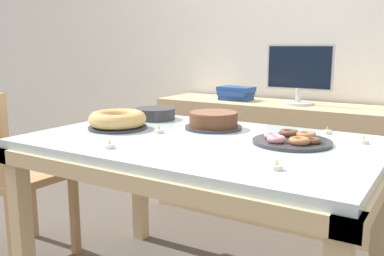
# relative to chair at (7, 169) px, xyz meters

# --- Properties ---
(wall_back) EXTENTS (8.00, 0.10, 2.60)m
(wall_back) POSITION_rel_chair_xyz_m (1.05, 1.65, 0.78)
(wall_back) COLOR white
(wall_back) RESTS_ON ground
(dining_table) EXTENTS (1.46, 0.95, 0.77)m
(dining_table) POSITION_rel_chair_xyz_m (1.05, 0.20, 0.15)
(dining_table) COLOR silver
(dining_table) RESTS_ON ground
(chair) EXTENTS (0.43, 0.43, 0.94)m
(chair) POSITION_rel_chair_xyz_m (0.00, 0.00, 0.00)
(chair) COLOR tan
(chair) RESTS_ON ground
(sideboard) EXTENTS (1.84, 0.44, 0.78)m
(sideboard) POSITION_rel_chair_xyz_m (1.05, 1.35, -0.13)
(sideboard) COLOR #D1B284
(sideboard) RESTS_ON ground
(computer_monitor) EXTENTS (0.42, 0.20, 0.38)m
(computer_monitor) POSITION_rel_chair_xyz_m (1.09, 1.35, 0.45)
(computer_monitor) COLOR silver
(computer_monitor) RESTS_ON sideboard
(book_stack) EXTENTS (0.25, 0.18, 0.09)m
(book_stack) POSITION_rel_chair_xyz_m (0.65, 1.35, 0.31)
(book_stack) COLOR #23478C
(book_stack) RESTS_ON sideboard
(cake_chocolate_round) EXTENTS (0.27, 0.27, 0.08)m
(cake_chocolate_round) POSITION_rel_chair_xyz_m (0.99, 0.42, 0.28)
(cake_chocolate_round) COLOR #333338
(cake_chocolate_round) RESTS_ON dining_table
(cake_golden_bundt) EXTENTS (0.27, 0.27, 0.08)m
(cake_golden_bundt) POSITION_rel_chair_xyz_m (0.61, 0.18, 0.29)
(cake_golden_bundt) COLOR #333338
(cake_golden_bundt) RESTS_ON dining_table
(pastry_platter) EXTENTS (0.31, 0.31, 0.04)m
(pastry_platter) POSITION_rel_chair_xyz_m (1.41, 0.31, 0.26)
(pastry_platter) COLOR #333338
(pastry_platter) RESTS_ON dining_table
(plate_stack) EXTENTS (0.21, 0.21, 0.06)m
(plate_stack) POSITION_rel_chair_xyz_m (0.60, 0.48, 0.28)
(plate_stack) COLOR #333338
(plate_stack) RESTS_ON dining_table
(tealight_near_front) EXTENTS (0.04, 0.04, 0.04)m
(tealight_near_front) POSITION_rel_chair_xyz_m (1.65, 0.46, 0.26)
(tealight_near_front) COLOR silver
(tealight_near_front) RESTS_ON dining_table
(tealight_left_edge) EXTENTS (0.04, 0.04, 0.04)m
(tealight_left_edge) POSITION_rel_chair_xyz_m (0.85, -0.13, 0.26)
(tealight_left_edge) COLOR silver
(tealight_left_edge) RESTS_ON dining_table
(tealight_right_edge) EXTENTS (0.04, 0.04, 0.04)m
(tealight_right_edge) POSITION_rel_chair_xyz_m (1.49, -0.07, 0.26)
(tealight_right_edge) COLOR silver
(tealight_right_edge) RESTS_ON dining_table
(tealight_near_cakes) EXTENTS (0.04, 0.04, 0.04)m
(tealight_near_cakes) POSITION_rel_chair_xyz_m (1.47, 0.57, 0.26)
(tealight_near_cakes) COLOR silver
(tealight_near_cakes) RESTS_ON dining_table
(tealight_centre) EXTENTS (0.04, 0.04, 0.04)m
(tealight_centre) POSITION_rel_chair_xyz_m (0.83, 0.19, 0.26)
(tealight_centre) COLOR silver
(tealight_centre) RESTS_ON dining_table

